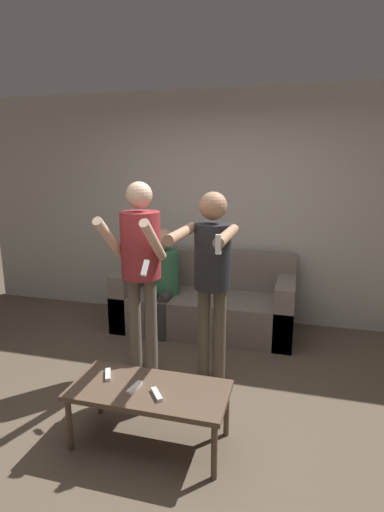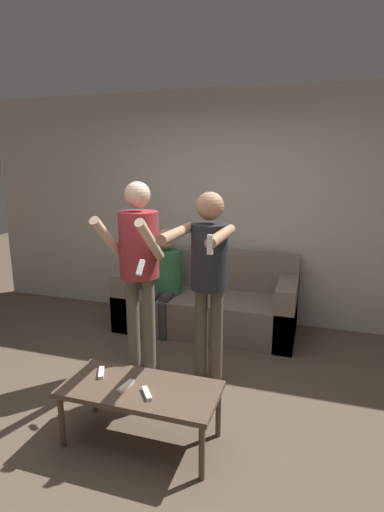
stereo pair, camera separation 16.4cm
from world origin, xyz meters
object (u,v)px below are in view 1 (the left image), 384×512
(remote_near, at_px, (157,394))
(remote_far, at_px, (108,375))
(person_standing_left, at_px, (140,256))
(person_seated, at_px, (163,276))
(couch, at_px, (205,304))
(remote_mid, at_px, (134,388))
(person_standing_right, at_px, (212,267))
(coffee_table, at_px, (149,394))

(remote_near, xyz_separation_m, remote_far, (-0.42, 0.14, 0.00))
(person_standing_left, height_order, person_seated, person_standing_left)
(couch, xyz_separation_m, remote_near, (0.17, -2.08, 0.13))
(remote_mid, bearing_deg, person_standing_left, 108.76)
(person_standing_right, distance_m, remote_near, 1.14)
(person_seated, bearing_deg, remote_near, -72.21)
(person_standing_left, xyz_separation_m, person_seated, (-0.13, 0.94, -0.45))
(person_standing_left, height_order, coffee_table, person_standing_left)
(couch, distance_m, coffee_table, 2.01)
(person_seated, relative_size, remote_far, 7.77)
(couch, xyz_separation_m, person_standing_right, (0.32, -1.13, 0.75))
(coffee_table, bearing_deg, remote_near, -43.14)
(person_standing_left, bearing_deg, couch, 74.08)
(couch, bearing_deg, remote_mid, -90.06)
(coffee_table, height_order, remote_near, remote_near)
(remote_mid, distance_m, remote_far, 0.27)
(couch, bearing_deg, person_standing_right, -74.28)
(person_seated, bearing_deg, person_standing_left, -82.33)
(person_standing_right, height_order, remote_near, person_standing_right)
(couch, relative_size, person_standing_left, 1.15)
(couch, xyz_separation_m, remote_mid, (-0.00, -2.04, 0.13))
(couch, bearing_deg, remote_near, -85.39)
(couch, relative_size, remote_mid, 12.99)
(person_standing_right, xyz_separation_m, remote_far, (-0.57, -0.81, -0.62))
(remote_near, bearing_deg, couch, 94.61)
(remote_near, height_order, remote_mid, same)
(person_standing_right, xyz_separation_m, remote_near, (-0.15, -0.95, -0.62))
(remote_mid, bearing_deg, remote_far, 156.77)
(person_standing_right, bearing_deg, couch, 105.72)
(person_seated, bearing_deg, person_standing_right, -51.53)
(couch, height_order, remote_far, couch)
(person_seated, distance_m, remote_far, 1.79)
(couch, relative_size, remote_far, 13.30)
(remote_mid, xyz_separation_m, remote_far, (-0.25, 0.11, 0.00))
(person_standing_right, height_order, person_seated, person_standing_right)
(person_seated, relative_size, coffee_table, 1.10)
(person_seated, relative_size, remote_near, 8.24)
(person_standing_left, relative_size, person_seated, 1.48)
(couch, distance_m, remote_near, 2.09)
(couch, xyz_separation_m, coffee_table, (0.09, -2.01, 0.08))
(person_standing_right, bearing_deg, remote_near, -99.01)
(person_seated, xyz_separation_m, remote_near, (0.61, -1.91, -0.22))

